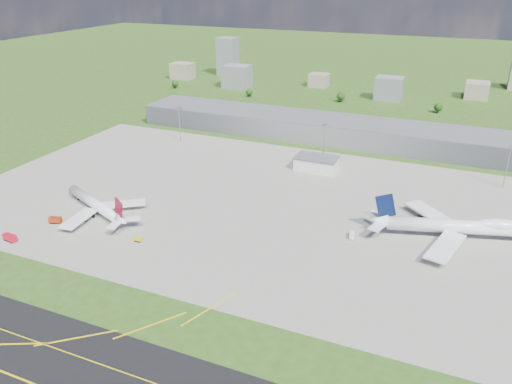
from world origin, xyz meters
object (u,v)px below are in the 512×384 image
at_px(van_white_near, 352,235).
at_px(van_white_far, 486,228).
at_px(airliner_blue_quad, 460,227).
at_px(tug_yellow, 138,240).
at_px(airliner_red_twin, 97,206).
at_px(crash_tender, 55,220).
at_px(fire_truck, 10,238).

height_order(van_white_near, van_white_far, van_white_near).
distance_m(airliner_blue_quad, tug_yellow, 152.83).
xyz_separation_m(airliner_red_twin, crash_tender, (-12.40, -17.31, -2.97)).
relative_size(airliner_blue_quad, van_white_near, 13.69).
xyz_separation_m(tug_yellow, van_white_near, (92.25, 43.12, 0.43)).
xyz_separation_m(tug_yellow, van_white_far, (151.28, 76.48, 0.33)).
bearing_deg(van_white_near, crash_tender, 96.58).
bearing_deg(tug_yellow, van_white_far, 21.38).
relative_size(airliner_red_twin, fire_truck, 7.76).
bearing_deg(airliner_red_twin, van_white_far, -138.67).
xyz_separation_m(airliner_blue_quad, tug_yellow, (-139.00, -63.33, -4.98)).
bearing_deg(airliner_red_twin, airliner_blue_quad, -141.44).
distance_m(fire_truck, crash_tender, 23.48).
height_order(airliner_blue_quad, crash_tender, airliner_blue_quad).
relative_size(tug_yellow, van_white_near, 0.68).
height_order(airliner_red_twin, van_white_near, airliner_red_twin).
xyz_separation_m(fire_truck, van_white_far, (207.25, 100.05, -0.35)).
bearing_deg(airliner_red_twin, tug_yellow, 179.93).
relative_size(fire_truck, van_white_far, 1.40).
relative_size(crash_tender, van_white_far, 1.23).
height_order(fire_truck, crash_tender, fire_truck).
bearing_deg(airliner_blue_quad, airliner_red_twin, 178.85).
xyz_separation_m(airliner_blue_quad, van_white_near, (-46.75, -20.21, -4.55)).
height_order(airliner_red_twin, crash_tender, airliner_red_twin).
bearing_deg(airliner_blue_quad, tug_yellow, -171.58).
relative_size(airliner_blue_quad, crash_tender, 12.00).
bearing_deg(van_white_near, tug_yellow, 104.37).
bearing_deg(airliner_blue_quad, fire_truck, -172.05).
height_order(tug_yellow, van_white_far, van_white_far).
relative_size(airliner_blue_quad, van_white_far, 14.71).
bearing_deg(airliner_red_twin, crash_tender, 78.01).
distance_m(airliner_blue_quad, van_white_near, 51.13).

